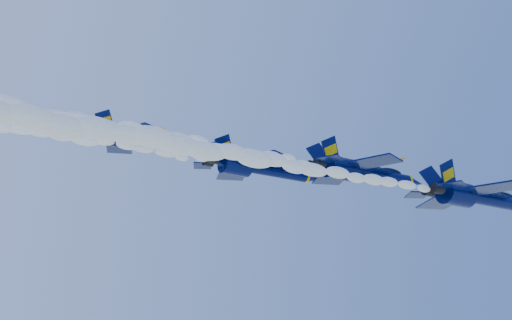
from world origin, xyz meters
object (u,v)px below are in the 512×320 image
jet_second (363,172)px  jet_third (259,168)px  jet_lead (478,197)px  jet_fourth (141,141)px

jet_second → jet_third: size_ratio=1.01×
jet_lead → jet_fourth: 42.78m
jet_third → jet_fourth: jet_fourth is taller
jet_lead → jet_fourth: size_ratio=1.18×
jet_second → jet_fourth: bearing=151.3°
jet_lead → jet_third: 28.68m
jet_lead → jet_third: size_ratio=1.01×
jet_second → jet_fourth: jet_fourth is taller
jet_second → jet_third: 14.26m
jet_lead → jet_fourth: (-33.63, 25.07, 8.44)m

